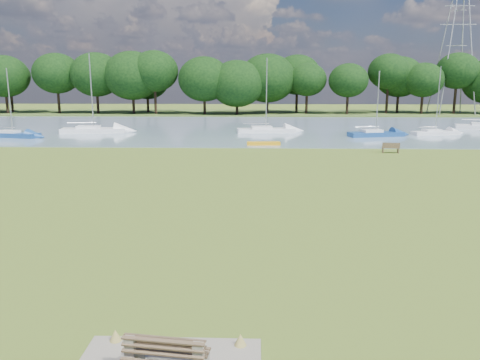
{
  "coord_description": "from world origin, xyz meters",
  "views": [
    {
      "loc": [
        1.95,
        -22.99,
        6.4
      ],
      "look_at": [
        1.22,
        -2.0,
        1.94
      ],
      "focal_mm": 35.0,
      "sensor_mm": 36.0,
      "label": 1
    }
  ],
  "objects_px": {
    "sailboat_0": "(265,129)",
    "kayak": "(264,143)",
    "pylon": "(459,21)",
    "sailboat_1": "(93,129)",
    "bench_pair": "(164,360)",
    "sailboat_4": "(435,131)",
    "riverbank_bench": "(391,148)",
    "sailboat_5": "(12,133)",
    "sailboat_3": "(375,132)"
  },
  "relations": [
    {
      "from": "sailboat_3",
      "to": "sailboat_5",
      "type": "height_order",
      "value": "sailboat_5"
    },
    {
      "from": "sailboat_3",
      "to": "sailboat_5",
      "type": "bearing_deg",
      "value": 169.08
    },
    {
      "from": "sailboat_3",
      "to": "sailboat_0",
      "type": "bearing_deg",
      "value": 149.01
    },
    {
      "from": "sailboat_0",
      "to": "sailboat_1",
      "type": "bearing_deg",
      "value": 174.58
    },
    {
      "from": "bench_pair",
      "to": "sailboat_3",
      "type": "height_order",
      "value": "sailboat_3"
    },
    {
      "from": "kayak",
      "to": "sailboat_3",
      "type": "distance_m",
      "value": 15.34
    },
    {
      "from": "riverbank_bench",
      "to": "sailboat_4",
      "type": "height_order",
      "value": "sailboat_4"
    },
    {
      "from": "pylon",
      "to": "sailboat_4",
      "type": "xyz_separation_m",
      "value": [
        -16.21,
        -36.01,
        -16.92
      ]
    },
    {
      "from": "kayak",
      "to": "sailboat_4",
      "type": "bearing_deg",
      "value": 21.66
    },
    {
      "from": "bench_pair",
      "to": "riverbank_bench",
      "type": "bearing_deg",
      "value": 74.36
    },
    {
      "from": "bench_pair",
      "to": "riverbank_bench",
      "type": "relative_size",
      "value": 1.23
    },
    {
      "from": "riverbank_bench",
      "to": "sailboat_5",
      "type": "relative_size",
      "value": 0.2
    },
    {
      "from": "bench_pair",
      "to": "sailboat_3",
      "type": "distance_m",
      "value": 48.58
    },
    {
      "from": "riverbank_bench",
      "to": "sailboat_1",
      "type": "distance_m",
      "value": 36.03
    },
    {
      "from": "kayak",
      "to": "sailboat_3",
      "type": "relative_size",
      "value": 0.45
    },
    {
      "from": "sailboat_1",
      "to": "sailboat_5",
      "type": "height_order",
      "value": "sailboat_1"
    },
    {
      "from": "sailboat_1",
      "to": "sailboat_4",
      "type": "height_order",
      "value": "sailboat_1"
    },
    {
      "from": "riverbank_bench",
      "to": "sailboat_3",
      "type": "relative_size",
      "value": 0.21
    },
    {
      "from": "sailboat_3",
      "to": "sailboat_5",
      "type": "xyz_separation_m",
      "value": [
        -41.91,
        -2.25,
        -0.0
      ]
    },
    {
      "from": "sailboat_1",
      "to": "sailboat_5",
      "type": "relative_size",
      "value": 1.24
    },
    {
      "from": "sailboat_0",
      "to": "sailboat_1",
      "type": "relative_size",
      "value": 0.94
    },
    {
      "from": "sailboat_1",
      "to": "bench_pair",
      "type": "bearing_deg",
      "value": -76.22
    },
    {
      "from": "pylon",
      "to": "sailboat_4",
      "type": "relative_size",
      "value": 3.4
    },
    {
      "from": "kayak",
      "to": "sailboat_3",
      "type": "bearing_deg",
      "value": 27.1
    },
    {
      "from": "kayak",
      "to": "bench_pair",
      "type": "bearing_deg",
      "value": -98.12
    },
    {
      "from": "bench_pair",
      "to": "sailboat_0",
      "type": "height_order",
      "value": "sailboat_0"
    },
    {
      "from": "sailboat_1",
      "to": "pylon",
      "type": "bearing_deg",
      "value": 24.29
    },
    {
      "from": "sailboat_0",
      "to": "kayak",
      "type": "bearing_deg",
      "value": -100.18
    },
    {
      "from": "pylon",
      "to": "sailboat_0",
      "type": "xyz_separation_m",
      "value": [
        -36.56,
        -34.18,
        -16.85
      ]
    },
    {
      "from": "riverbank_bench",
      "to": "sailboat_0",
      "type": "xyz_separation_m",
      "value": [
        -11.01,
        16.47,
        0.04
      ]
    },
    {
      "from": "riverbank_bench",
      "to": "kayak",
      "type": "distance_m",
      "value": 12.33
    },
    {
      "from": "pylon",
      "to": "sailboat_5",
      "type": "distance_m",
      "value": 78.95
    },
    {
      "from": "sailboat_4",
      "to": "sailboat_1",
      "type": "bearing_deg",
      "value": 165.92
    },
    {
      "from": "pylon",
      "to": "riverbank_bench",
      "type": "bearing_deg",
      "value": -116.77
    },
    {
      "from": "sailboat_3",
      "to": "kayak",
      "type": "bearing_deg",
      "value": -162.86
    },
    {
      "from": "pylon",
      "to": "sailboat_1",
      "type": "height_order",
      "value": "pylon"
    },
    {
      "from": "bench_pair",
      "to": "riverbank_bench",
      "type": "distance_m",
      "value": 36.22
    },
    {
      "from": "bench_pair",
      "to": "sailboat_4",
      "type": "relative_size",
      "value": 0.24
    },
    {
      "from": "sailboat_1",
      "to": "sailboat_4",
      "type": "bearing_deg",
      "value": -8.01
    },
    {
      "from": "sailboat_5",
      "to": "riverbank_bench",
      "type": "bearing_deg",
      "value": -2.14
    },
    {
      "from": "pylon",
      "to": "sailboat_3",
      "type": "bearing_deg",
      "value": -122.05
    },
    {
      "from": "riverbank_bench",
      "to": "kayak",
      "type": "bearing_deg",
      "value": 163.87
    },
    {
      "from": "pylon",
      "to": "sailboat_3",
      "type": "xyz_separation_m",
      "value": [
        -23.84,
        -38.07,
        -16.85
      ]
    },
    {
      "from": "bench_pair",
      "to": "pylon",
      "type": "distance_m",
      "value": 94.42
    },
    {
      "from": "sailboat_4",
      "to": "bench_pair",
      "type": "bearing_deg",
      "value": -129.06
    },
    {
      "from": "sailboat_0",
      "to": "sailboat_4",
      "type": "relative_size",
      "value": 1.13
    },
    {
      "from": "sailboat_4",
      "to": "pylon",
      "type": "bearing_deg",
      "value": 52.75
    },
    {
      "from": "sailboat_0",
      "to": "sailboat_3",
      "type": "bearing_deg",
      "value": -25.21
    },
    {
      "from": "pylon",
      "to": "sailboat_0",
      "type": "distance_m",
      "value": 52.81
    },
    {
      "from": "sailboat_3",
      "to": "sailboat_5",
      "type": "relative_size",
      "value": 0.96
    }
  ]
}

